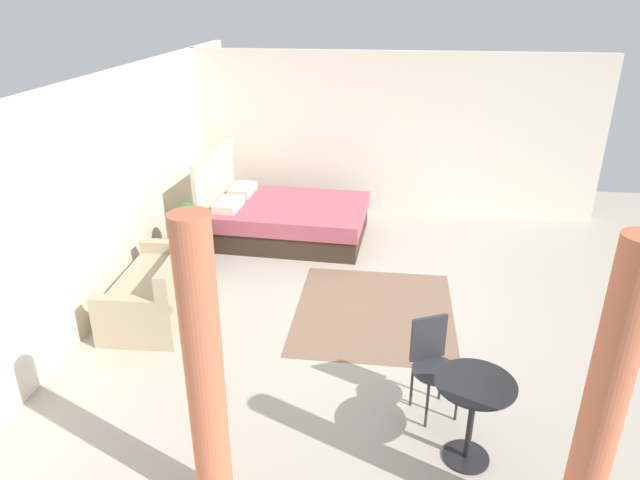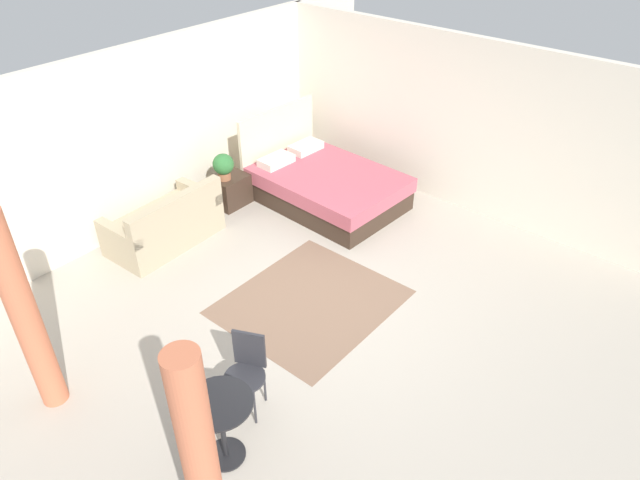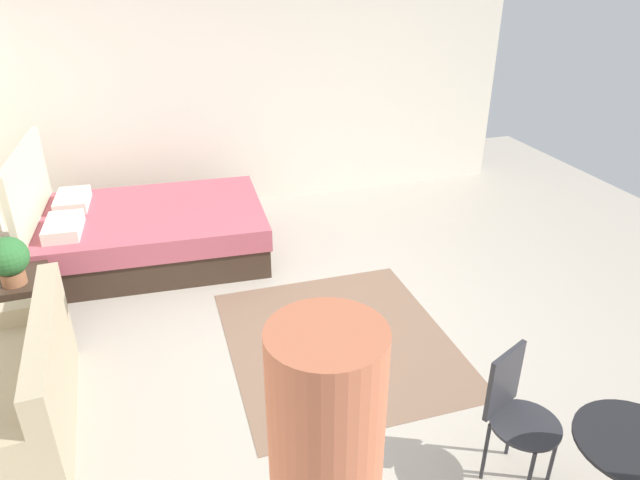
# 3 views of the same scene
# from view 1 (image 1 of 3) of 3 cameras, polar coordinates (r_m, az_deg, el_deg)

# --- Properties ---
(ground_plane) EXTENTS (9.39, 9.46, 0.02)m
(ground_plane) POSITION_cam_1_polar(r_m,az_deg,el_deg) (6.79, 6.33, -6.71)
(ground_plane) COLOR #B2A899
(wall_back) EXTENTS (9.39, 0.12, 2.58)m
(wall_back) POSITION_cam_1_polar(r_m,az_deg,el_deg) (7.03, -20.55, 4.59)
(wall_back) COLOR silver
(wall_back) RESTS_ON ground
(wall_right) EXTENTS (0.12, 6.46, 2.58)m
(wall_right) POSITION_cam_1_polar(r_m,az_deg,el_deg) (9.30, 7.25, 10.36)
(wall_right) COLOR silver
(wall_right) RESTS_ON ground
(area_rug) EXTENTS (2.04, 1.80, 0.01)m
(area_rug) POSITION_cam_1_polar(r_m,az_deg,el_deg) (6.67, 5.44, -7.13)
(area_rug) COLOR #7F604C
(area_rug) RESTS_ON ground
(bed) EXTENTS (1.68, 2.33, 1.28)m
(bed) POSITION_cam_1_polar(r_m,az_deg,el_deg) (8.49, -3.67, 2.17)
(bed) COLOR #38281E
(bed) RESTS_ON ground
(couch) EXTENTS (1.59, 0.91, 0.84)m
(couch) POSITION_cam_1_polar(r_m,az_deg,el_deg) (6.75, -15.58, -4.84)
(couch) COLOR tan
(couch) RESTS_ON ground
(nightstand) EXTENTS (0.54, 0.41, 0.48)m
(nightstand) POSITION_cam_1_polar(r_m,az_deg,el_deg) (7.90, -12.58, -0.55)
(nightstand) COLOR #38281E
(nightstand) RESTS_ON ground
(potted_plant) EXTENTS (0.32, 0.32, 0.41)m
(potted_plant) POSITION_cam_1_polar(r_m,az_deg,el_deg) (7.63, -13.17, 2.37)
(potted_plant) COLOR #935B3D
(potted_plant) RESTS_ON nightstand
(balcony_table) EXTENTS (0.61, 0.61, 0.74)m
(balcony_table) POSITION_cam_1_polar(r_m,az_deg,el_deg) (4.66, 15.00, -15.77)
(balcony_table) COLOR black
(balcony_table) RESTS_ON ground
(cafe_chair_near_window) EXTENTS (0.55, 0.55, 0.87)m
(cafe_chair_near_window) POSITION_cam_1_polar(r_m,az_deg,el_deg) (5.09, 11.15, -11.42)
(cafe_chair_near_window) COLOR #2D2D33
(cafe_chair_near_window) RESTS_ON ground
(curtain_left) EXTENTS (0.25, 0.25, 2.25)m
(curtain_left) POSITION_cam_1_polar(r_m,az_deg,el_deg) (3.94, 26.47, -14.76)
(curtain_left) COLOR #D1704C
(curtain_left) RESTS_ON ground
(curtain_right) EXTENTS (0.25, 0.25, 2.25)m
(curtain_right) POSITION_cam_1_polar(r_m,az_deg,el_deg) (3.88, -11.46, -13.05)
(curtain_right) COLOR #D1704C
(curtain_right) RESTS_ON ground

